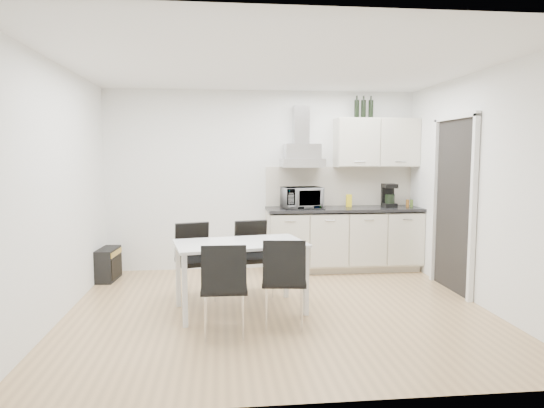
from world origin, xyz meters
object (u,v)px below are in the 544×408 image
at_px(chair_far_right, 255,259).
at_px(guitar_amp, 108,264).
at_px(floor_speaker, 223,261).
at_px(dining_table, 240,250).
at_px(chair_near_right, 284,282).
at_px(chair_far_left, 196,262).
at_px(kitchenette, 345,213).
at_px(chair_near_left, 224,288).

distance_m(chair_far_right, guitar_amp, 2.13).
bearing_deg(floor_speaker, dining_table, -108.80).
bearing_deg(chair_near_right, chair_far_left, 140.60).
height_order(kitchenette, guitar_amp, kitchenette).
xyz_separation_m(chair_near_left, floor_speaker, (-0.00, 2.56, -0.31)).
bearing_deg(guitar_amp, chair_far_left, -35.09).
xyz_separation_m(dining_table, chair_near_right, (0.41, -0.49, -0.22)).
height_order(chair_near_right, guitar_amp, chair_near_right).
bearing_deg(floor_speaker, chair_far_right, -98.22).
relative_size(dining_table, chair_far_left, 1.67).
xyz_separation_m(kitchenette, chair_near_left, (-1.77, -2.39, -0.39)).
distance_m(chair_far_right, floor_speaker, 1.40).
height_order(chair_far_left, chair_near_right, same).
height_order(dining_table, chair_near_left, chair_near_left).
relative_size(chair_far_left, guitar_amp, 1.65).
height_order(dining_table, floor_speaker, dining_table).
bearing_deg(chair_near_left, chair_far_right, 74.54).
bearing_deg(kitchenette, floor_speaker, 174.67).
bearing_deg(chair_far_right, dining_table, 59.67).
relative_size(dining_table, floor_speaker, 5.60).
bearing_deg(chair_far_right, chair_near_left, 62.07).
bearing_deg(kitchenette, chair_near_left, -126.48).
distance_m(kitchenette, chair_near_right, 2.54).
relative_size(chair_near_right, guitar_amp, 1.65).
bearing_deg(chair_near_left, kitchenette, 54.68).
relative_size(kitchenette, dining_table, 1.72).
bearing_deg(guitar_amp, chair_near_left, -49.80).
bearing_deg(dining_table, floor_speaker, 85.12).
bearing_deg(chair_near_left, chair_near_right, 18.63).
xyz_separation_m(guitar_amp, floor_speaker, (1.53, 0.40, -0.09)).
xyz_separation_m(chair_far_right, guitar_amp, (-1.91, 0.91, -0.22)).
distance_m(dining_table, guitar_amp, 2.31).
bearing_deg(floor_speaker, kitchenette, -29.48).
height_order(dining_table, chair_far_left, chair_far_left).
bearing_deg(kitchenette, dining_table, -132.88).
xyz_separation_m(kitchenette, floor_speaker, (-1.77, 0.17, -0.70)).
distance_m(chair_far_left, chair_near_right, 1.31).
height_order(chair_far_left, floor_speaker, chair_far_left).
relative_size(chair_far_right, floor_speaker, 3.36).
xyz_separation_m(dining_table, chair_near_left, (-0.18, -0.68, -0.22)).
distance_m(chair_far_right, chair_near_right, 1.09).
bearing_deg(chair_far_left, guitar_amp, -56.66).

